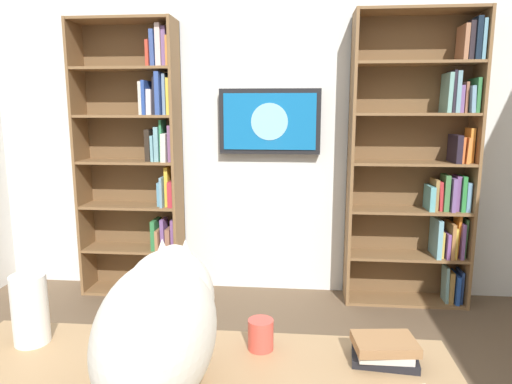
% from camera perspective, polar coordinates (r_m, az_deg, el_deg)
% --- Properties ---
extents(wall_back, '(4.52, 0.06, 2.70)m').
position_cam_1_polar(wall_back, '(3.64, 1.49, 8.48)').
color(wall_back, silver).
rests_on(wall_back, ground).
extents(bookshelf_left, '(0.90, 0.28, 2.15)m').
position_cam_1_polar(bookshelf_left, '(3.60, 20.28, 3.25)').
color(bookshelf_left, brown).
rests_on(bookshelf_left, ground).
extents(bookshelf_right, '(0.79, 0.28, 2.12)m').
position_cam_1_polar(bookshelf_right, '(3.69, -14.10, 4.12)').
color(bookshelf_right, brown).
rests_on(bookshelf_right, ground).
extents(wall_mounted_tv, '(0.78, 0.07, 0.50)m').
position_cam_1_polar(wall_mounted_tv, '(3.55, 1.72, 8.76)').
color(wall_mounted_tv, black).
extents(cat, '(0.30, 0.62, 0.38)m').
position_cam_1_polar(cat, '(1.26, -11.74, -15.55)').
color(cat, silver).
rests_on(cat, desk).
extents(paper_towel_roll, '(0.11, 0.11, 0.23)m').
position_cam_1_polar(paper_towel_roll, '(1.66, -26.31, -12.95)').
color(paper_towel_roll, white).
rests_on(paper_towel_roll, desk).
extents(coffee_mug, '(0.08, 0.08, 0.10)m').
position_cam_1_polar(coffee_mug, '(1.49, 0.59, -17.31)').
color(coffee_mug, '#D84C3F').
rests_on(coffee_mug, desk).
extents(desk_book_stack, '(0.20, 0.15, 0.07)m').
position_cam_1_polar(desk_book_stack, '(1.48, 15.69, -18.46)').
color(desk_book_stack, black).
rests_on(desk_book_stack, desk).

